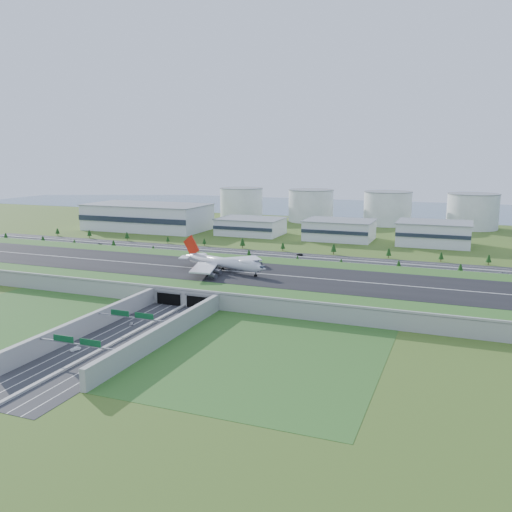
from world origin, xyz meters
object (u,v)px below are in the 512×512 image
(car_0, at_px, (132,323))
(car_5, at_px, (300,255))
(car_2, at_px, (176,322))
(car_7, at_px, (192,247))
(car_4, at_px, (100,244))
(car_6, at_px, (504,273))
(car_3, at_px, (97,366))
(fuel_tank_a, at_px, (241,203))
(car_1, at_px, (75,349))
(boeing_747, at_px, (223,262))

(car_0, xyz_separation_m, car_5, (21.80, 187.44, 0.16))
(car_2, distance_m, car_7, 198.58)
(car_2, xyz_separation_m, car_4, (-166.92, 165.96, -0.00))
(car_6, bearing_deg, car_3, 161.66)
(car_0, height_order, car_7, car_7)
(fuel_tank_a, height_order, car_1, fuel_tank_a)
(boeing_747, height_order, car_2, boeing_747)
(boeing_747, bearing_deg, car_4, 165.62)
(car_1, distance_m, car_2, 47.86)
(car_4, relative_size, car_7, 0.80)
(car_5, bearing_deg, car_1, 12.59)
(car_0, distance_m, car_1, 35.29)
(car_4, xyz_separation_m, car_5, (170.88, 13.20, 0.09))
(car_2, height_order, car_7, car_7)
(car_6, bearing_deg, car_4, 104.61)
(car_3, bearing_deg, car_1, -53.89)
(car_3, height_order, car_5, car_5)
(boeing_747, bearing_deg, car_7, 141.98)
(car_0, xyz_separation_m, car_1, (-2.05, -35.23, 0.01))
(car_0, bearing_deg, car_5, 66.19)
(car_1, bearing_deg, car_0, 107.54)
(car_3, height_order, car_7, car_3)
(car_5, bearing_deg, car_0, 12.07)
(boeing_747, xyz_separation_m, car_4, (-155.85, 90.84, -12.62))
(car_5, height_order, car_7, car_5)
(boeing_747, relative_size, car_4, 13.81)
(car_4, bearing_deg, fuel_tank_a, 13.99)
(car_2, xyz_separation_m, car_5, (3.95, 179.15, 0.09))
(car_3, relative_size, car_6, 0.91)
(fuel_tank_a, bearing_deg, car_7, -78.04)
(fuel_tank_a, relative_size, car_1, 12.02)
(car_0, xyz_separation_m, car_6, (160.60, 171.70, 0.18))
(car_4, bearing_deg, car_1, -121.65)
(car_6, bearing_deg, car_0, 151.99)
(car_2, relative_size, car_3, 0.97)
(car_4, relative_size, car_5, 0.87)
(fuel_tank_a, height_order, car_6, fuel_tank_a)
(car_7, bearing_deg, car_4, -101.16)
(car_0, bearing_deg, car_6, 29.73)
(car_3, distance_m, car_7, 248.64)
(car_6, bearing_deg, car_2, 153.94)
(car_2, height_order, car_3, car_3)
(fuel_tank_a, bearing_deg, car_3, -73.66)
(car_4, distance_m, car_7, 81.27)
(car_4, bearing_deg, car_2, -111.54)
(car_2, distance_m, car_3, 54.86)
(fuel_tank_a, bearing_deg, car_0, -74.06)
(fuel_tank_a, relative_size, car_2, 9.22)
(car_6, distance_m, car_7, 229.91)
(car_7, bearing_deg, car_6, 66.03)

